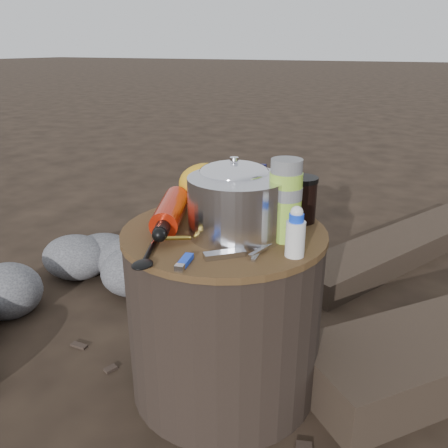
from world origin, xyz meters
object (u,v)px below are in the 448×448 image
at_px(camping_pot, 234,194).
at_px(thermos, 285,201).
at_px(fuel_bottle, 170,211).
at_px(travel_mug, 301,200).
at_px(stump, 224,311).

bearing_deg(camping_pot, thermos, -9.74).
height_order(camping_pot, fuel_bottle, camping_pot).
xyz_separation_m(camping_pot, fuel_bottle, (-0.15, -0.06, -0.05)).
bearing_deg(fuel_bottle, camping_pot, -1.52).
height_order(camping_pot, travel_mug, camping_pot).
bearing_deg(stump, thermos, 4.84).
bearing_deg(travel_mug, stump, -135.97).
bearing_deg(fuel_bottle, stump, -14.03).
relative_size(fuel_bottle, thermos, 1.49).
height_order(camping_pot, thermos, thermos).
bearing_deg(camping_pot, fuel_bottle, -158.25).
height_order(stump, camping_pot, camping_pot).
height_order(fuel_bottle, thermos, thermos).
bearing_deg(thermos, fuel_bottle, -173.03).
bearing_deg(camping_pot, travel_mug, 37.52).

